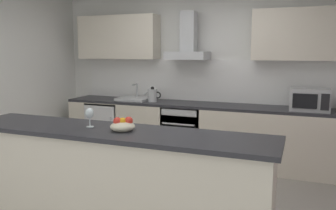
{
  "coord_description": "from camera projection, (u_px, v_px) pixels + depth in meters",
  "views": [
    {
      "loc": [
        1.43,
        -3.37,
        1.69
      ],
      "look_at": [
        -0.04,
        0.44,
        1.05
      ],
      "focal_mm": 37.07,
      "sensor_mm": 36.0,
      "label": 1
    }
  ],
  "objects": [
    {
      "name": "upper_cabinets",
      "position": [
        202.0,
        36.0,
        5.21
      ],
      "size": [
        4.25,
        0.32,
        0.7
      ],
      "color": "beige"
    },
    {
      "name": "range_hood",
      "position": [
        188.0,
        44.0,
        5.26
      ],
      "size": [
        0.62,
        0.45,
        0.72
      ],
      "color": "#B7BABC"
    },
    {
      "name": "ground",
      "position": [
        157.0,
        204.0,
        3.87
      ],
      "size": [
        5.89,
        4.88,
        0.02
      ],
      "primitive_type": "cube",
      "color": "gray"
    },
    {
      "name": "wall_back",
      "position": [
        206.0,
        76.0,
        5.52
      ],
      "size": [
        5.89,
        0.12,
        2.6
      ],
      "primitive_type": "cube",
      "color": "white",
      "rests_on": "ground"
    },
    {
      "name": "oven",
      "position": [
        185.0,
        131.0,
        5.35
      ],
      "size": [
        0.6,
        0.62,
        0.8
      ],
      "color": "slate",
      "rests_on": "ground"
    },
    {
      "name": "fruit_bowl",
      "position": [
        123.0,
        125.0,
        3.05
      ],
      "size": [
        0.22,
        0.22,
        0.13
      ],
      "color": "beige",
      "rests_on": "counter_island"
    },
    {
      "name": "refrigerator",
      "position": [
        109.0,
        127.0,
        5.83
      ],
      "size": [
        0.58,
        0.6,
        0.85
      ],
      "color": "white",
      "rests_on": "ground"
    },
    {
      "name": "sink",
      "position": [
        134.0,
        99.0,
        5.6
      ],
      "size": [
        0.5,
        0.4,
        0.26
      ],
      "color": "silver",
      "rests_on": "counter_back"
    },
    {
      "name": "counter_island",
      "position": [
        111.0,
        182.0,
        3.17
      ],
      "size": [
        2.96,
        0.64,
        0.99
      ],
      "color": "beige",
      "rests_on": "ground"
    },
    {
      "name": "counter_back",
      "position": [
        198.0,
        133.0,
        5.3
      ],
      "size": [
        4.3,
        0.6,
        0.9
      ],
      "color": "beige",
      "rests_on": "ground"
    },
    {
      "name": "wine_glass",
      "position": [
        90.0,
        114.0,
        3.18
      ],
      "size": [
        0.08,
        0.08,
        0.18
      ],
      "color": "silver",
      "rests_on": "counter_island"
    },
    {
      "name": "kettle",
      "position": [
        152.0,
        95.0,
        5.42
      ],
      "size": [
        0.29,
        0.15,
        0.24
      ],
      "color": "#B7BABC",
      "rests_on": "counter_back"
    },
    {
      "name": "backsplash_tile",
      "position": [
        204.0,
        80.0,
        5.46
      ],
      "size": [
        4.16,
        0.02,
        0.66
      ],
      "primitive_type": "cube",
      "color": "white"
    },
    {
      "name": "microwave",
      "position": [
        310.0,
        100.0,
        4.6
      ],
      "size": [
        0.5,
        0.38,
        0.3
      ],
      "color": "#B7BABC",
      "rests_on": "counter_back"
    }
  ]
}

